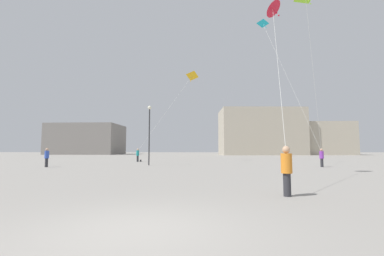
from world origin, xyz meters
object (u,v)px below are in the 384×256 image
Objects in this scene: handbag_beside_flyer at (141,161)px; kite_amber_delta at (191,77)px; building_right_hall at (318,139)px; person_in_teal at (138,155)px; person_in_orange at (287,169)px; kite_cyan_delta at (265,28)px; building_centre_hall at (260,132)px; building_left_hall at (87,140)px; person_in_purple at (322,157)px; person_in_blue at (47,157)px; kite_crimson_diamond at (273,9)px; lamppost_east at (149,126)px.

kite_amber_delta is at bearing 16.52° from handbag_beside_flyer.
person_in_teal is at bearing -130.85° from building_right_hall.
person_in_orange is at bearing -15.02° from person_in_teal.
kite_cyan_delta is 0.93× the size of building_right_hall.
person_in_orange is at bearing -65.47° from handbag_beside_flyer.
building_centre_hall is (17.58, 42.72, -4.48)m from kite_amber_delta.
building_right_hall reaches higher than handbag_beside_flyer.
person_in_orange is at bearing -113.51° from building_right_hall.
building_centre_hall reaches higher than building_left_hall.
kite_cyan_delta is (-3.28, 5.25, 13.99)m from person_in_purple.
building_left_hall is 58.87m from handbag_beside_flyer.
person_in_blue reaches higher than handbag_beside_flyer.
person_in_blue is 25.23m from kite_cyan_delta.
building_right_hall is (27.18, 52.13, -10.20)m from kite_cyan_delta.
person_in_blue is at bearing -118.18° from handbag_beside_flyer.
kite_cyan_delta is (14.85, -3.52, 13.97)m from person_in_teal.
building_centre_hall is at bearing 59.79° from person_in_orange.
person_in_blue is at bearing 121.89° from person_in_orange.
person_in_purple is 0.11× the size of kite_cyan_delta.
person_in_teal is at bearing -118.30° from building_centre_hall.
building_right_hall is (31.14, 71.60, 3.78)m from person_in_orange.
handbag_beside_flyer is at bearing 165.99° from kite_cyan_delta.
building_left_hall is at bearing 99.91° from person_in_orange.
building_right_hall reaches higher than person_in_orange.
handbag_beside_flyer is (0.35, 0.10, -0.76)m from person_in_teal.
kite_amber_delta reaches higher than person_in_purple.
building_right_hall is at bearing 52.70° from kite_amber_delta.
building_left_hall is at bearing 178.62° from building_right_hall.
kite_crimson_diamond is 0.43× the size of building_left_hall.
kite_amber_delta is at bearing 68.54° from lamppost_east.
building_left_hall is at bearing 122.42° from kite_crimson_diamond.
person_in_teal is at bearing -26.45° from person_in_blue.
kite_cyan_delta is 16.65m from lamppost_east.
kite_cyan_delta is at bearing -117.54° from building_right_hall.
kite_amber_delta is at bearing -112.37° from building_centre_hall.
kite_amber_delta reaches higher than building_left_hall.
kite_cyan_delta is at bearing -50.24° from building_left_hall.
lamppost_east is at bearing -125.10° from building_right_hall.
building_right_hall is at bearing 49.33° from handbag_beside_flyer.
kite_cyan_delta reaches higher than kite_crimson_diamond.
kite_crimson_diamond is (12.37, -16.33, 8.96)m from person_in_teal.
building_centre_hall reaches higher than lamppost_east.
building_right_hall is (29.66, 64.94, -5.19)m from kite_crimson_diamond.
person_in_teal is at bearing 127.15° from kite_crimson_diamond.
person_in_teal is at bearing 112.77° from lamppost_east.
building_left_hall is (-36.42, 48.44, -6.23)m from kite_amber_delta.
building_left_hall is at bearing 115.52° from person_in_purple.
handbag_beside_flyer is at bearing 95.32° from person_in_orange.
building_left_hall is 72.02m from building_right_hall.
person_in_orange is at bearing -101.00° from building_centre_hall.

